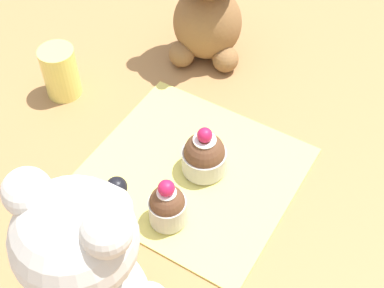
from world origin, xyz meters
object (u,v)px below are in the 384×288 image
Objects in this scene: teddy_bear_cream at (88,271)px; cupcake_near_cream_bear at (167,205)px; juice_glass at (60,72)px; cupcake_near_tan_bear at (204,155)px.

cupcake_near_cream_bear is (0.01, -0.14, -0.08)m from teddy_bear_cream.
teddy_bear_cream is 0.36m from juice_glass.
teddy_bear_cream is at bearing 93.66° from cupcake_near_cream_bear.
juice_glass is at bearing -45.94° from teddy_bear_cream.
juice_glass is at bearing -23.48° from cupcake_near_cream_bear.
cupcake_near_cream_bear is at bearing -88.62° from teddy_bear_cream.
cupcake_near_tan_bear reaches higher than cupcake_near_cream_bear.
cupcake_near_tan_bear is (0.00, -0.09, -0.00)m from cupcake_near_cream_bear.
cupcake_near_cream_bear is 0.27m from juice_glass.
teddy_bear_cream reaches higher than juice_glass.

